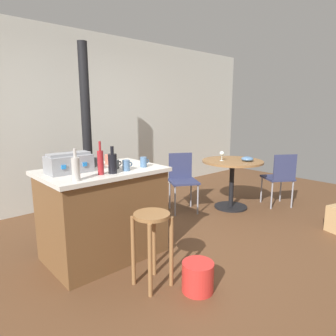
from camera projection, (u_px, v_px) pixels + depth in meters
The scene contains 20 objects.
ground_plane at pixel (180, 250), 3.24m from camera, with size 8.80×8.80×0.00m, color brown.
back_wall at pixel (77, 119), 4.69m from camera, with size 8.00×0.10×2.70m, color beige.
kitchen_island at pixel (103, 213), 3.06m from camera, with size 1.18×0.81×0.92m.
wooden_stool at pixel (152, 235), 2.51m from camera, with size 0.31×0.31×0.66m.
dining_table at pixel (232, 172), 4.53m from camera, with size 0.91×0.91×0.75m.
folding_chair_near at pixel (280, 176), 4.60m from camera, with size 0.55×0.55×0.85m.
folding_chair_far at pixel (182, 177), 4.45m from camera, with size 0.54×0.54×0.86m.
wood_stove at pixel (89, 175), 4.28m from camera, with size 0.44×0.45×2.40m.
toolbox at pixel (69, 163), 2.79m from camera, with size 0.41×0.24×0.19m.
bottle_0 at pixel (112, 163), 2.76m from camera, with size 0.08×0.08×0.25m.
bottle_1 at pixel (76, 168), 2.47m from camera, with size 0.07×0.07×0.27m.
bottle_2 at pixel (100, 162), 2.70m from camera, with size 0.06×0.06×0.31m.
cup_0 at pixel (109, 159), 3.21m from camera, with size 0.12×0.09×0.11m.
cup_1 at pixel (115, 164), 2.98m from camera, with size 0.11×0.08×0.09m.
cup_2 at pixel (144, 162), 3.06m from camera, with size 0.11×0.07×0.10m.
cup_3 at pixel (95, 162), 3.09m from camera, with size 0.11×0.07×0.10m.
cup_4 at pixel (126, 165), 2.88m from camera, with size 0.11×0.07×0.10m.
wine_glass at pixel (222, 154), 4.46m from camera, with size 0.07×0.07×0.14m.
serving_bowl at pixel (247, 159), 4.43m from camera, with size 0.18×0.18×0.07m, color #4C7099.
plastic_bucket at pixel (198, 277), 2.50m from camera, with size 0.27×0.27×0.26m, color red.
Camera 1 is at (-2.10, -2.14, 1.51)m, focal length 31.76 mm.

